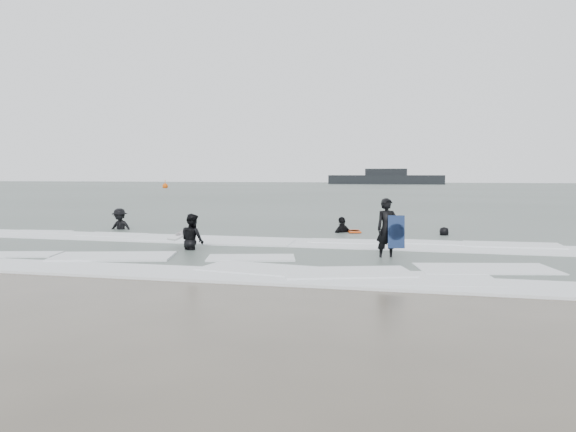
% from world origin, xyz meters
% --- Properties ---
extents(ground, '(320.00, 320.00, 0.00)m').
position_xyz_m(ground, '(0.00, 0.00, 0.00)').
color(ground, brown).
rests_on(ground, ground).
extents(sea, '(320.00, 320.00, 0.00)m').
position_xyz_m(sea, '(0.00, 80.00, 0.06)').
color(sea, '#47544C').
rests_on(sea, ground).
extents(surfer_centre, '(0.80, 0.70, 1.84)m').
position_xyz_m(surfer_centre, '(3.49, 3.23, 0.00)').
color(surfer_centre, black).
rests_on(surfer_centre, ground).
extents(surfer_wading, '(1.10, 1.06, 1.79)m').
position_xyz_m(surfer_wading, '(-2.85, 3.47, 0.00)').
color(surfer_wading, black).
rests_on(surfer_wading, ground).
extents(surfer_breaker, '(1.21, 0.70, 1.86)m').
position_xyz_m(surfer_breaker, '(-8.76, 8.79, 0.00)').
color(surfer_breaker, black).
rests_on(surfer_breaker, ground).
extents(surfer_right_near, '(1.02, 1.15, 1.87)m').
position_xyz_m(surfer_right_near, '(1.07, 10.12, 0.00)').
color(surfer_right_near, black).
rests_on(surfer_right_near, ground).
extents(surfer_right_far, '(0.86, 0.67, 1.54)m').
position_xyz_m(surfer_right_far, '(5.25, 10.04, 0.00)').
color(surfer_right_far, black).
rests_on(surfer_right_far, ground).
extents(surf_foam, '(30.03, 9.06, 0.09)m').
position_xyz_m(surf_foam, '(0.00, 3.70, 0.04)').
color(surf_foam, white).
rests_on(surf_foam, ground).
extents(bodyboards, '(7.73, 7.80, 1.25)m').
position_xyz_m(bodyboards, '(0.65, 5.62, 0.50)').
color(bodyboards, '#0E1E43').
rests_on(bodyboards, ground).
extents(buoy, '(1.00, 1.00, 1.65)m').
position_xyz_m(buoy, '(-42.47, 79.71, 0.42)').
color(buoy, '#D74D09').
rests_on(buoy, ground).
extents(vessel_horizon, '(29.05, 5.19, 3.94)m').
position_xyz_m(vessel_horizon, '(-6.97, 131.71, 1.47)').
color(vessel_horizon, black).
rests_on(vessel_horizon, ground).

